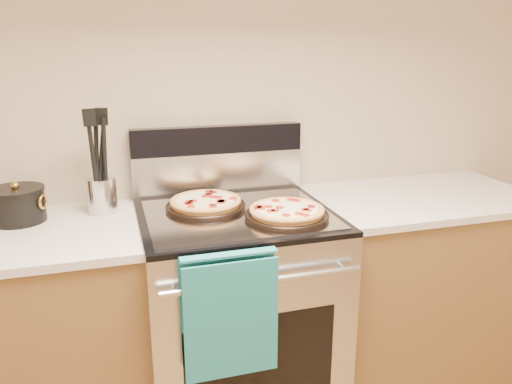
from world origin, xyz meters
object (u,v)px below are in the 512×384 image
object	(u,v)px
pepperoni_pizza_front	(287,212)
saucepan	(18,206)
range_body	(237,318)
utensil_crock	(102,195)
pepperoni_pizza_back	(206,203)

from	to	relation	value
pepperoni_pizza_front	saucepan	xyz separation A→B (m)	(-0.98, 0.30, 0.02)
range_body	utensil_crock	xyz separation A→B (m)	(-0.50, 0.19, 0.53)
pepperoni_pizza_back	utensil_crock	size ratio (longest dim) A/B	2.20
range_body	pepperoni_pizza_front	distance (m)	0.54
pepperoni_pizza_back	saucepan	bearing A→B (deg)	172.18
utensil_crock	saucepan	bearing A→B (deg)	-176.49
pepperoni_pizza_front	pepperoni_pizza_back	bearing A→B (deg)	143.87
range_body	saucepan	size ratio (longest dim) A/B	4.54
range_body	pepperoni_pizza_front	xyz separation A→B (m)	(0.17, -0.13, 0.50)
range_body	pepperoni_pizza_back	distance (m)	0.51
pepperoni_pizza_front	saucepan	bearing A→B (deg)	163.13
utensil_crock	pepperoni_pizza_front	bearing A→B (deg)	-25.23
range_body	saucepan	xyz separation A→B (m)	(-0.81, 0.17, 0.52)
saucepan	pepperoni_pizza_back	bearing A→B (deg)	-7.82
range_body	utensil_crock	size ratio (longest dim) A/B	6.24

